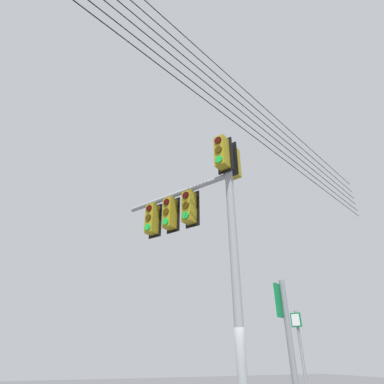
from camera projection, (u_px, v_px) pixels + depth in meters
The scene contains 3 objects.
signal_mast_assembly at pixel (202, 217), 7.92m from camera, with size 3.45×2.39×7.20m.
route_sign_primary at pixel (304, 370), 6.98m from camera, with size 0.25×0.14×2.98m.
overhead_wire_span at pixel (241, 107), 9.93m from camera, with size 8.29×18.89×2.52m.
Camera 1 is at (-6.50, 3.34, 1.98)m, focal length 28.49 mm.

